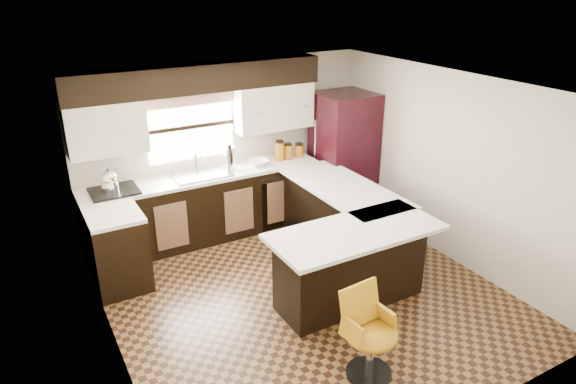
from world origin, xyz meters
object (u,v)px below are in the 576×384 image
bar_chair (371,336)px  peninsula_long (339,222)px  peninsula_return (350,266)px  refrigerator (343,155)px

bar_chair → peninsula_long: bearing=57.7°
peninsula_return → bar_chair: size_ratio=1.90×
peninsula_long → bar_chair: 2.29m
peninsula_return → refrigerator: 2.46m
peninsula_long → peninsula_return: (-0.53, -0.97, 0.00)m
peninsula_long → refrigerator: bearing=53.5°
peninsula_long → bar_chair: size_ratio=2.24×
peninsula_long → peninsula_return: bearing=-118.3°
peninsula_long → refrigerator: refrigerator is taller
peninsula_long → bar_chair: peninsula_long is taller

